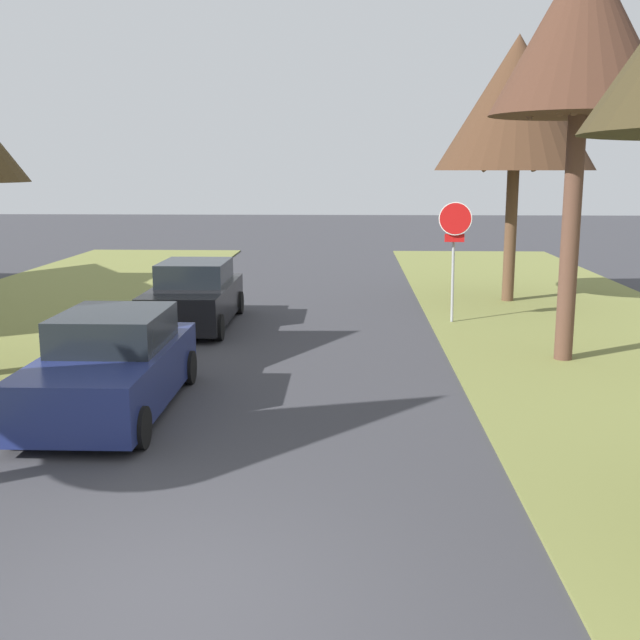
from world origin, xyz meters
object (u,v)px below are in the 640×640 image
at_px(street_tree_right_mid_a, 583,32).
at_px(street_tree_right_mid_b, 517,104).
at_px(stop_sign_far, 455,236).
at_px(parked_sedan_black, 194,296).
at_px(parked_sedan_navy, 112,366).

relative_size(street_tree_right_mid_a, street_tree_right_mid_b, 1.07).
distance_m(stop_sign_far, street_tree_right_mid_a, 5.85).
bearing_deg(street_tree_right_mid_a, stop_sign_far, 114.63).
bearing_deg(parked_sedan_black, street_tree_right_mid_b, 24.06).
bearing_deg(parked_sedan_black, street_tree_right_mid_a, -22.20).
xyz_separation_m(parked_sedan_navy, parked_sedan_black, (-0.08, 6.85, 0.00)).
bearing_deg(street_tree_right_mid_a, parked_sedan_black, 157.80).
relative_size(stop_sign_far, parked_sedan_navy, 0.67).
xyz_separation_m(street_tree_right_mid_b, parked_sedan_navy, (-8.34, -10.60, -4.86)).
bearing_deg(street_tree_right_mid_b, parked_sedan_black, -155.94).
relative_size(stop_sign_far, parked_sedan_black, 0.67).
xyz_separation_m(street_tree_right_mid_a, parked_sedan_navy, (-8.05, -3.53, -5.57)).
bearing_deg(street_tree_right_mid_b, stop_sign_far, -121.74).
relative_size(street_tree_right_mid_a, parked_sedan_navy, 1.79).
distance_m(stop_sign_far, street_tree_right_mid_b, 5.14).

